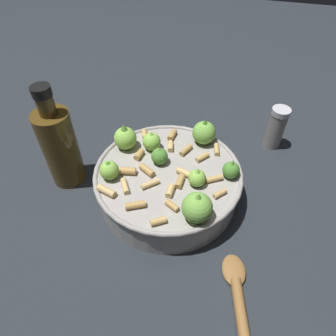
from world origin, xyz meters
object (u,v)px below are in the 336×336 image
cooking_pan (168,180)px  pepper_shaker (276,128)px  wooden_spoon (241,313)px  olive_oil_bottle (60,146)px

cooking_pan → pepper_shaker: (0.19, 0.19, 0.01)m
cooking_pan → pepper_shaker: size_ratio=2.77×
cooking_pan → wooden_spoon: size_ratio=1.28×
pepper_shaker → wooden_spoon: size_ratio=0.46×
pepper_shaker → olive_oil_bottle: 0.44m
wooden_spoon → cooking_pan: bearing=129.2°
cooking_pan → wooden_spoon: (0.15, -0.19, -0.03)m
cooking_pan → pepper_shaker: cooking_pan is taller
pepper_shaker → wooden_spoon: pepper_shaker is taller
cooking_pan → olive_oil_bottle: (-0.20, -0.01, 0.04)m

